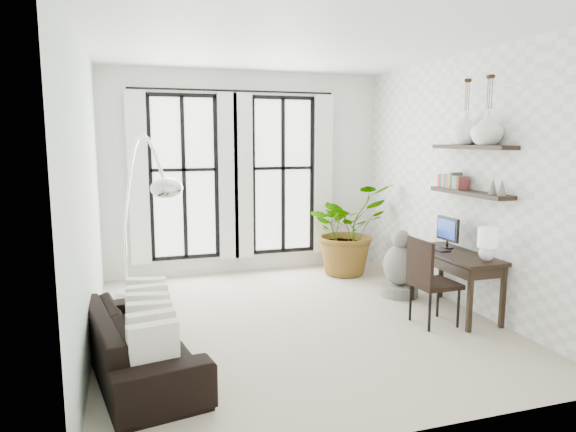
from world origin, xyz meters
name	(u,v)px	position (x,y,z in m)	size (l,w,h in m)	color
floor	(295,320)	(0.00, 0.00, 0.00)	(5.00, 5.00, 0.00)	#B5A790
ceiling	(296,42)	(0.00, 0.00, 3.20)	(5.00, 5.00, 0.00)	white
wall_left	(86,193)	(-2.25, 0.00, 1.60)	(5.00, 5.00, 0.00)	silver
wall_right	(462,182)	(2.25, 0.00, 1.60)	(5.00, 5.00, 0.00)	white
wall_back	(246,173)	(0.00, 2.50, 1.60)	(4.50, 4.50, 0.00)	white
windows	(235,176)	(-0.20, 2.43, 1.56)	(3.26, 0.13, 2.65)	white
wall_shelves	(469,174)	(2.11, -0.31, 1.73)	(0.25, 1.30, 0.60)	black
sofa	(139,341)	(-1.80, -0.85, 0.30)	(2.03, 0.79, 0.59)	black
throw_pillows	(149,319)	(-1.70, -0.85, 0.50)	(0.40, 1.52, 0.40)	white
plant	(347,229)	(1.47, 1.82, 0.73)	(1.31, 1.14, 1.46)	#2D7228
desk	(458,258)	(1.95, -0.40, 0.72)	(0.55, 1.30, 1.16)	black
desk_chair	(428,276)	(1.42, -0.60, 0.58)	(0.50, 0.50, 1.02)	black
arc_lamp	(140,177)	(-1.70, 0.36, 1.73)	(0.71, 2.65, 2.21)	silver
buddha	(400,268)	(1.68, 0.50, 0.39)	(0.51, 0.51, 0.92)	slate
vase_a	(487,128)	(2.11, -0.60, 2.27)	(0.37, 0.37, 0.38)	white
vase_b	(465,129)	(2.11, -0.20, 2.27)	(0.37, 0.37, 0.38)	white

